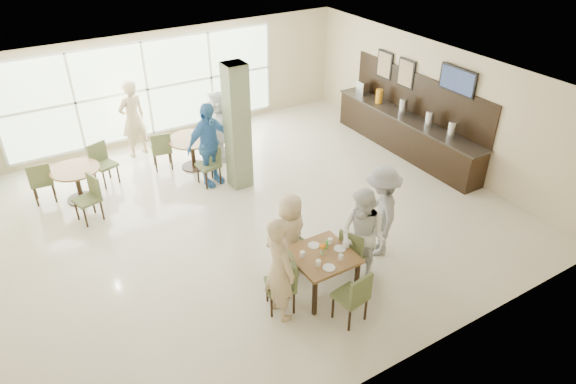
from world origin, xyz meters
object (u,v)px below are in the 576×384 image
round_table_left (77,177)px  adult_b (218,126)px  adult_a (209,145)px  teen_standing (381,211)px  round_table_right (192,145)px  teen_left (279,269)px  main_table (322,259)px  buffet_counter (406,131)px  adult_standing (133,119)px  teen_far (291,233)px  teen_right (363,237)px

round_table_left → adult_b: (3.38, 0.18, 0.32)m
adult_a → teen_standing: bearing=-82.9°
adult_a → round_table_right: bearing=77.8°
round_table_left → teen_left: bearing=-69.5°
teen_standing → adult_b: bearing=-139.8°
main_table → round_table_right: size_ratio=0.89×
buffet_counter → adult_a: buffet_counter is taller
round_table_left → teen_standing: (4.29, -4.73, 0.33)m
round_table_left → adult_b: 3.40m
adult_a → adult_standing: (-0.99, 2.27, -0.00)m
adult_a → adult_b: bearing=40.8°
round_table_left → adult_a: adult_a is taller
round_table_left → adult_a: bearing=-17.1°
main_table → buffet_counter: 5.69m
teen_left → teen_far: bearing=-42.9°
round_table_right → teen_far: bearing=-89.7°
main_table → teen_right: 0.77m
buffet_counter → adult_a: size_ratio=2.44×
teen_left → adult_b: (1.46, 5.35, -0.04)m
buffet_counter → teen_right: size_ratio=2.68×
teen_right → adult_b: bearing=165.9°
buffet_counter → adult_standing: 6.73m
adult_b → round_table_right: bearing=-62.1°
teen_standing → teen_left: bearing=-49.7°
adult_standing → adult_b: bearing=126.3°
adult_b → buffet_counter: bearing=84.8°
teen_far → adult_b: 4.52m
round_table_left → teen_far: (2.68, -4.28, 0.19)m
round_table_left → teen_left: (1.93, -5.17, 0.36)m
round_table_right → adult_b: 0.79m
buffet_counter → adult_a: 4.97m
teen_right → adult_standing: (-1.82, 6.60, 0.08)m
round_table_left → adult_standing: (1.71, 1.44, 0.41)m
adult_a → adult_standing: bearing=98.5°
teen_standing → adult_a: bearing=-128.0°
teen_left → adult_standing: size_ratio=0.95×
teen_right → buffet_counter: bearing=113.5°
round_table_right → adult_standing: bearing=125.1°
round_table_left → teen_standing: size_ratio=0.57×
adult_standing → adult_a: bearing=96.8°
round_table_left → buffet_counter: (7.53, -1.91, -0.00)m
main_table → teen_far: 0.80m
main_table → adult_a: adult_a is taller
main_table → adult_b: (0.59, 5.25, 0.21)m
adult_b → adult_standing: size_ratio=0.91×
adult_b → round_table_left: bearing=-65.4°
teen_right → adult_standing: bearing=179.8°
teen_left → teen_far: 1.17m
round_table_right → adult_a: size_ratio=0.57×
main_table → adult_b: adult_b is taller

